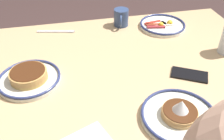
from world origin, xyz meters
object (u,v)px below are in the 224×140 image
Objects in this scene: plate_near_main at (162,25)px; cell_phone at (189,75)px; plate_far_companion at (29,78)px; fork_near at (56,32)px; coffee_mug at (121,17)px; plate_center_pancakes at (179,115)px.

cell_phone is at bearing 83.51° from plate_near_main.
plate_far_companion reaches higher than fork_near.
cell_phone is (-0.63, 0.10, -0.02)m from plate_far_companion.
coffee_mug is at bearing -42.15° from cell_phone.
plate_center_pancakes is 0.58m from plate_far_companion.
cell_phone is (-0.17, 0.49, -0.04)m from coffee_mug.
plate_near_main is at bearing -154.81° from plate_far_companion.
plate_near_main is at bearing -106.76° from plate_center_pancakes.
plate_center_pancakes is 0.69m from coffee_mug.
plate_center_pancakes reaches higher than cell_phone.
plate_far_companion reaches higher than cell_phone.
fork_near is at bearing 0.08° from coffee_mug.
plate_far_companion is 0.64m from cell_phone.
plate_near_main reaches higher than fork_near.
plate_near_main is 1.68× the size of cell_phone.
plate_far_companion is at bearing -32.00° from plate_center_pancakes.
coffee_mug is 0.35m from fork_near.
plate_center_pancakes is at bearing 118.24° from fork_near.
cell_phone is at bearing 171.01° from plate_far_companion.
fork_near is at bearing -14.34° from cell_phone.
coffee_mug reaches higher than cell_phone.
coffee_mug is (-0.47, -0.39, 0.03)m from plate_far_companion.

